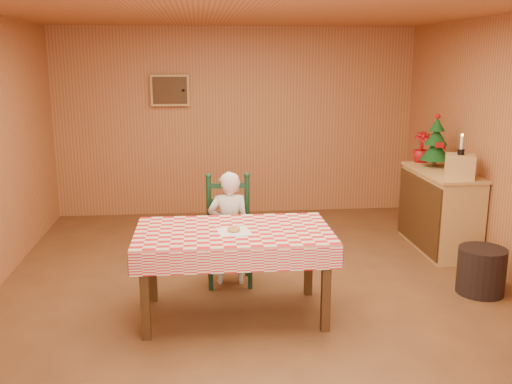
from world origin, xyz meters
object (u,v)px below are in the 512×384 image
(shelf_unit, at_px, (439,210))
(christmas_tree, at_px, (436,143))
(seated_child, at_px, (229,228))
(storage_bin, at_px, (481,271))
(ladder_chair, at_px, (229,232))
(dining_table, at_px, (234,239))
(crate, at_px, (460,166))

(shelf_unit, relative_size, christmas_tree, 2.00)
(seated_child, distance_m, storage_bin, 2.43)
(ladder_chair, xyz_separation_m, shelf_unit, (2.47, 0.74, -0.04))
(dining_table, relative_size, seated_child, 1.47)
(dining_table, xyz_separation_m, storage_bin, (2.35, 0.24, -0.47))
(seated_child, height_order, crate, crate)
(christmas_tree, bearing_deg, storage_bin, -94.73)
(christmas_tree, bearing_deg, ladder_chair, -158.29)
(seated_child, xyz_separation_m, shelf_unit, (2.47, 0.79, -0.10))
(seated_child, bearing_deg, storage_bin, 168.26)
(dining_table, bearing_deg, storage_bin, 5.85)
(dining_table, bearing_deg, shelf_unit, 31.68)
(dining_table, distance_m, storage_bin, 2.41)
(seated_child, bearing_deg, christmas_tree, -157.16)
(christmas_tree, distance_m, storage_bin, 1.83)
(ladder_chair, height_order, seated_child, seated_child)
(shelf_unit, distance_m, crate, 0.71)
(seated_child, relative_size, shelf_unit, 0.91)
(storage_bin, bearing_deg, dining_table, -174.15)
(dining_table, distance_m, seated_child, 0.74)
(ladder_chair, distance_m, shelf_unit, 2.58)
(crate, relative_size, storage_bin, 0.68)
(christmas_tree, bearing_deg, crate, -90.00)
(ladder_chair, relative_size, seated_child, 0.96)
(ladder_chair, height_order, storage_bin, ladder_chair)
(ladder_chair, distance_m, christmas_tree, 2.76)
(storage_bin, bearing_deg, seated_child, 168.26)
(ladder_chair, relative_size, crate, 3.60)
(dining_table, bearing_deg, seated_child, 90.00)
(shelf_unit, relative_size, crate, 4.13)
(dining_table, bearing_deg, crate, 24.40)
(shelf_unit, bearing_deg, crate, -88.77)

